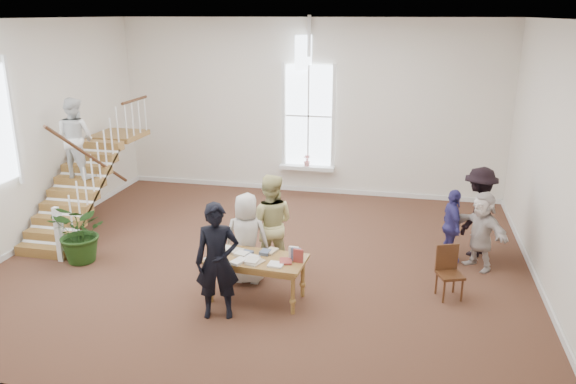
% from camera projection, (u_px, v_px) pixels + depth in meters
% --- Properties ---
extents(ground, '(10.00, 10.00, 0.00)m').
position_uv_depth(ground, '(266.00, 259.00, 11.00)').
color(ground, '#492A1C').
rests_on(ground, ground).
extents(room_shell, '(10.49, 10.00, 10.00)m').
position_uv_depth(room_shell, '(307.00, 178.00, 14.96)').
color(room_shell, white).
rests_on(room_shell, ground).
extents(staircase, '(1.10, 4.10, 2.92)m').
position_uv_depth(staircase, '(79.00, 158.00, 12.09)').
color(staircase, brown).
rests_on(staircase, ground).
extents(library_table, '(1.66, 0.91, 0.82)m').
position_uv_depth(library_table, '(256.00, 262.00, 9.24)').
color(library_table, brown).
rests_on(library_table, ground).
extents(police_officer, '(0.77, 0.60, 1.88)m').
position_uv_depth(police_officer, '(217.00, 261.00, 8.65)').
color(police_officer, black).
rests_on(police_officer, ground).
extents(elderly_woman, '(0.82, 0.56, 1.64)m').
position_uv_depth(elderly_woman, '(247.00, 239.00, 9.83)').
color(elderly_woman, beige).
rests_on(elderly_woman, ground).
extents(person_yellow, '(0.98, 0.80, 1.87)m').
position_uv_depth(person_yellow, '(270.00, 224.00, 10.20)').
color(person_yellow, '#CCC47F').
rests_on(person_yellow, ground).
extents(woman_cluster_a, '(0.53, 0.90, 1.44)m').
position_uv_depth(woman_cluster_a, '(452.00, 226.00, 10.69)').
color(woman_cluster_a, '#3B3581').
rests_on(woman_cluster_a, ground).
extents(woman_cluster_b, '(1.14, 1.33, 1.78)m').
position_uv_depth(woman_cluster_b, '(478.00, 212.00, 10.95)').
color(woman_cluster_b, black).
rests_on(woman_cluster_b, ground).
extents(woman_cluster_c, '(1.25, 1.33, 1.50)m').
position_uv_depth(woman_cluster_c, '(481.00, 231.00, 10.39)').
color(woman_cluster_c, beige).
rests_on(woman_cluster_c, ground).
extents(floor_plant, '(1.33, 1.24, 1.21)m').
position_uv_depth(floor_plant, '(82.00, 232.00, 10.68)').
color(floor_plant, '#1D3D13').
rests_on(floor_plant, ground).
extents(side_chair, '(0.50, 0.50, 0.90)m').
position_uv_depth(side_chair, '(449.00, 269.00, 9.41)').
color(side_chair, '#3C2510').
rests_on(side_chair, ground).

